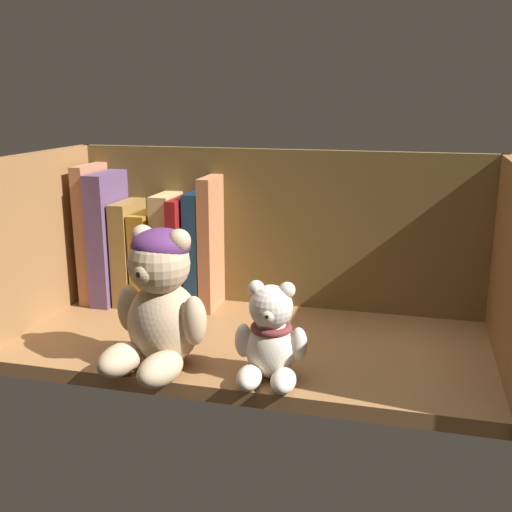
{
  "coord_description": "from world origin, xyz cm",
  "views": [
    {
      "loc": [
        21.22,
        -79.73,
        36.29
      ],
      "look_at": [
        0.59,
        0.0,
        14.49
      ],
      "focal_mm": 43.19,
      "sensor_mm": 36.0,
      "label": 1
    }
  ],
  "objects_px": {
    "book_2": "(134,250)",
    "teddy_bear_smaller": "(270,339)",
    "book_3": "(152,256)",
    "book_5": "(186,250)",
    "book_1": "(115,235)",
    "book_0": "(99,231)",
    "teddy_bear_larger": "(159,302)",
    "book_7": "(214,242)",
    "book_4": "(170,248)",
    "book_6": "(199,249)"
  },
  "relations": [
    {
      "from": "book_0",
      "to": "book_1",
      "type": "height_order",
      "value": "book_0"
    },
    {
      "from": "book_7",
      "to": "teddy_bear_smaller",
      "type": "height_order",
      "value": "book_7"
    },
    {
      "from": "book_6",
      "to": "book_2",
      "type": "bearing_deg",
      "value": 180.0
    },
    {
      "from": "book_4",
      "to": "book_5",
      "type": "bearing_deg",
      "value": 0.0
    },
    {
      "from": "book_4",
      "to": "book_6",
      "type": "height_order",
      "value": "book_6"
    },
    {
      "from": "book_4",
      "to": "book_1",
      "type": "bearing_deg",
      "value": 180.0
    },
    {
      "from": "book_1",
      "to": "book_7",
      "type": "relative_size",
      "value": 1.01
    },
    {
      "from": "book_1",
      "to": "book_4",
      "type": "bearing_deg",
      "value": 0.0
    },
    {
      "from": "book_4",
      "to": "book_3",
      "type": "bearing_deg",
      "value": 180.0
    },
    {
      "from": "book_3",
      "to": "book_4",
      "type": "xyz_separation_m",
      "value": [
        0.03,
        0.0,
        0.02
      ]
    },
    {
      "from": "book_1",
      "to": "book_5",
      "type": "bearing_deg",
      "value": 0.0
    },
    {
      "from": "book_4",
      "to": "teddy_bear_larger",
      "type": "xyz_separation_m",
      "value": [
        0.08,
        -0.25,
        -0.01
      ]
    },
    {
      "from": "book_7",
      "to": "teddy_bear_larger",
      "type": "xyz_separation_m",
      "value": [
        0.01,
        -0.25,
        -0.02
      ]
    },
    {
      "from": "book_1",
      "to": "teddy_bear_smaller",
      "type": "xyz_separation_m",
      "value": [
        0.33,
        -0.25,
        -0.06
      ]
    },
    {
      "from": "book_4",
      "to": "book_7",
      "type": "bearing_deg",
      "value": 0.0
    },
    {
      "from": "book_2",
      "to": "book_7",
      "type": "xyz_separation_m",
      "value": [
        0.14,
        0.0,
        0.02
      ]
    },
    {
      "from": "book_0",
      "to": "book_2",
      "type": "height_order",
      "value": "book_0"
    },
    {
      "from": "book_2",
      "to": "book_5",
      "type": "distance_m",
      "value": 0.09
    },
    {
      "from": "book_2",
      "to": "book_6",
      "type": "distance_m",
      "value": 0.12
    },
    {
      "from": "book_1",
      "to": "book_7",
      "type": "distance_m",
      "value": 0.18
    },
    {
      "from": "book_4",
      "to": "book_5",
      "type": "relative_size",
      "value": 1.02
    },
    {
      "from": "book_1",
      "to": "book_5",
      "type": "relative_size",
      "value": 1.2
    },
    {
      "from": "book_3",
      "to": "book_5",
      "type": "bearing_deg",
      "value": 0.0
    },
    {
      "from": "book_1",
      "to": "book_3",
      "type": "height_order",
      "value": "book_1"
    },
    {
      "from": "book_5",
      "to": "teddy_bear_larger",
      "type": "relative_size",
      "value": 1.0
    },
    {
      "from": "book_2",
      "to": "teddy_bear_larger",
      "type": "relative_size",
      "value": 0.94
    },
    {
      "from": "book_5",
      "to": "book_1",
      "type": "bearing_deg",
      "value": 180.0
    },
    {
      "from": "book_0",
      "to": "book_3",
      "type": "relative_size",
      "value": 1.48
    },
    {
      "from": "book_5",
      "to": "book_7",
      "type": "height_order",
      "value": "book_7"
    },
    {
      "from": "book_2",
      "to": "book_3",
      "type": "relative_size",
      "value": 1.11
    },
    {
      "from": "book_0",
      "to": "teddy_bear_larger",
      "type": "relative_size",
      "value": 1.26
    },
    {
      "from": "book_1",
      "to": "book_2",
      "type": "relative_size",
      "value": 1.27
    },
    {
      "from": "book_4",
      "to": "teddy_bear_larger",
      "type": "distance_m",
      "value": 0.26
    },
    {
      "from": "book_1",
      "to": "teddy_bear_smaller",
      "type": "relative_size",
      "value": 1.75
    },
    {
      "from": "book_0",
      "to": "book_1",
      "type": "xyz_separation_m",
      "value": [
        0.03,
        0.0,
        -0.01
      ]
    },
    {
      "from": "book_2",
      "to": "book_7",
      "type": "relative_size",
      "value": 0.79
    },
    {
      "from": "book_3",
      "to": "teddy_bear_larger",
      "type": "xyz_separation_m",
      "value": [
        0.12,
        -0.25,
        0.01
      ]
    },
    {
      "from": "book_2",
      "to": "teddy_bear_smaller",
      "type": "bearing_deg",
      "value": -39.84
    },
    {
      "from": "book_6",
      "to": "teddy_bear_smaller",
      "type": "height_order",
      "value": "book_6"
    },
    {
      "from": "book_6",
      "to": "teddy_bear_smaller",
      "type": "xyz_separation_m",
      "value": [
        0.18,
        -0.25,
        -0.04
      ]
    },
    {
      "from": "book_6",
      "to": "teddy_bear_larger",
      "type": "distance_m",
      "value": 0.25
    },
    {
      "from": "book_1",
      "to": "book_7",
      "type": "bearing_deg",
      "value": 0.0
    },
    {
      "from": "book_1",
      "to": "book_4",
      "type": "relative_size",
      "value": 1.18
    },
    {
      "from": "book_3",
      "to": "book_5",
      "type": "relative_size",
      "value": 0.85
    },
    {
      "from": "book_2",
      "to": "teddy_bear_smaller",
      "type": "height_order",
      "value": "book_2"
    },
    {
      "from": "book_1",
      "to": "book_3",
      "type": "relative_size",
      "value": 1.41
    },
    {
      "from": "book_3",
      "to": "book_5",
      "type": "distance_m",
      "value": 0.06
    },
    {
      "from": "book_2",
      "to": "book_5",
      "type": "bearing_deg",
      "value": 0.0
    },
    {
      "from": "book_0",
      "to": "book_5",
      "type": "xyz_separation_m",
      "value": [
        0.16,
        0.0,
        -0.02
      ]
    },
    {
      "from": "book_1",
      "to": "book_7",
      "type": "height_order",
      "value": "book_1"
    }
  ]
}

